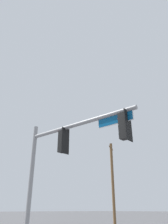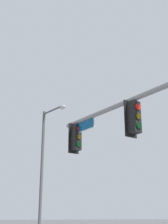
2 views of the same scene
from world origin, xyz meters
TOP-DOWN VIEW (x-y plane):
  - signal_pole_near at (-2.77, -6.22)m, footprint 6.34×1.32m
  - utility_pole at (-12.98, 8.86)m, footprint 1.23×1.93m

SIDE VIEW (x-z plane):
  - signal_pole_near at x=-2.77m, z-range 1.33..7.41m
  - utility_pole at x=-12.98m, z-range 0.12..9.79m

